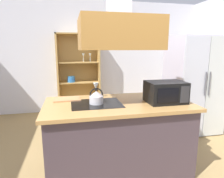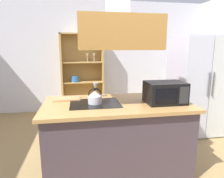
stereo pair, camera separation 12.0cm
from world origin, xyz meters
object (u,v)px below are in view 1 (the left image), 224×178
at_px(wine_glass_on_counter, 96,87).
at_px(refrigerator, 193,85).
at_px(cutting_board, 67,99).
at_px(microwave, 166,92).
at_px(dish_cabinet, 79,78).
at_px(kettle, 96,97).

bearing_deg(wine_glass_on_counter, refrigerator, 18.44).
bearing_deg(wine_glass_on_counter, cutting_board, -174.84).
xyz_separation_m(microwave, wine_glass_on_counter, (-0.81, 0.41, 0.02)).
xyz_separation_m(refrigerator, microwave, (-1.11, -1.05, 0.14)).
distance_m(dish_cabinet, kettle, 2.53).
bearing_deg(cutting_board, dish_cabinet, 83.61).
distance_m(kettle, cutting_board, 0.44).
bearing_deg(cutting_board, refrigerator, 16.34).
height_order(dish_cabinet, kettle, dish_cabinet).
relative_size(refrigerator, cutting_board, 5.23).
xyz_separation_m(refrigerator, dish_cabinet, (-2.05, 1.58, -0.04)).
distance_m(refrigerator, dish_cabinet, 2.59).
relative_size(refrigerator, dish_cabinet, 0.93).
xyz_separation_m(refrigerator, cutting_board, (-2.30, -0.67, 0.02)).
bearing_deg(cutting_board, microwave, -17.69).
bearing_deg(refrigerator, wine_glass_on_counter, -161.56).
bearing_deg(wine_glass_on_counter, microwave, -27.13).
height_order(refrigerator, wine_glass_on_counter, refrigerator).
relative_size(microwave, wine_glass_on_counter, 2.23).
relative_size(dish_cabinet, kettle, 9.93).
bearing_deg(microwave, cutting_board, 162.31).
height_order(kettle, microwave, microwave).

